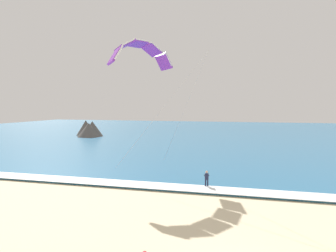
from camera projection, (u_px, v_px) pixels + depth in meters
sea at (257, 134)px, 85.35m from camera, size 200.00×120.00×0.20m
surf_foam at (251, 192)px, 28.64m from camera, size 200.00×2.52×0.04m
surfboard at (207, 188)px, 30.73m from camera, size 0.70×1.46×0.09m
kitesurfer at (207, 179)px, 30.69m from camera, size 0.58×0.58×1.69m
kite_primary at (140, 51)px, 36.54m from camera, size 10.88×8.10×13.82m
headland_left at (89, 129)px, 79.69m from camera, size 7.93×8.54×3.97m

